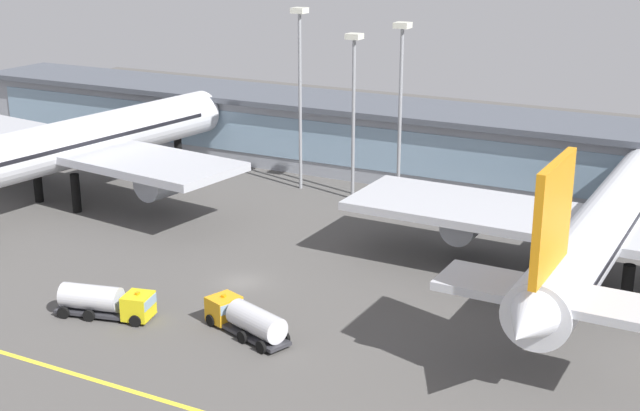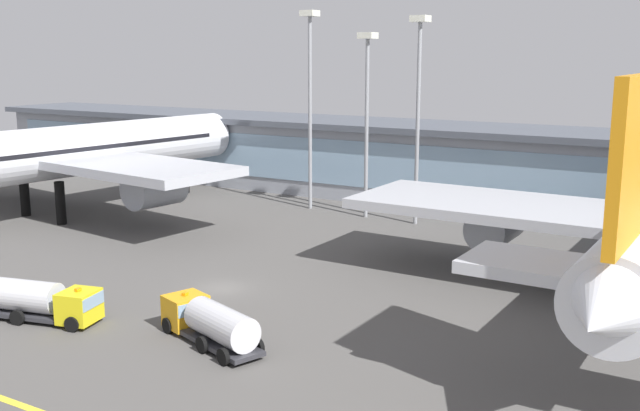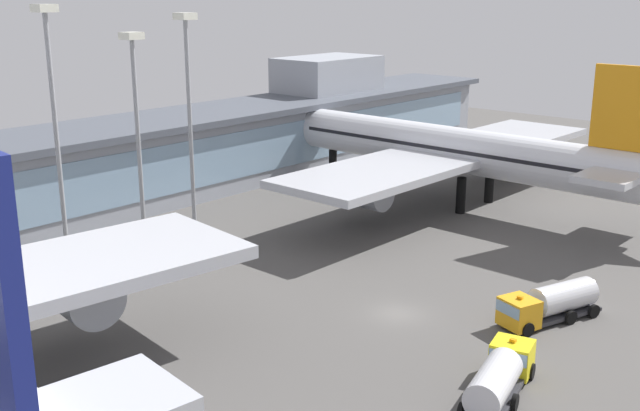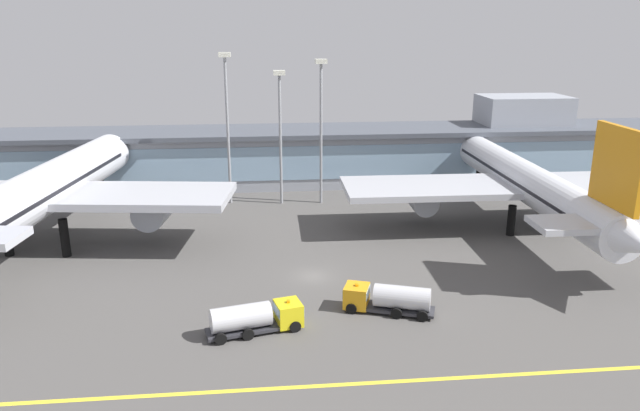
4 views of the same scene
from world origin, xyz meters
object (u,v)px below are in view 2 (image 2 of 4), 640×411
apron_light_mast_centre (419,89)px  apron_light_mast_east (310,81)px  airliner_near_left (65,153)px  baggage_tug_near (43,301)px  apron_light_mast_west (367,96)px  fuel_tanker_truck (208,321)px

apron_light_mast_centre → apron_light_mast_east: apron_light_mast_east is taller
airliner_near_left → apron_light_mast_east: 30.04m
baggage_tug_near → apron_light_mast_west: bearing=71.2°
fuel_tanker_truck → apron_light_mast_centre: (-2.46, 39.59, 13.50)m
airliner_near_left → baggage_tug_near: bearing=-126.3°
airliner_near_left → apron_light_mast_east: apron_light_mast_east is taller
airliner_near_left → apron_light_mast_centre: size_ratio=2.52×
apron_light_mast_west → apron_light_mast_centre: apron_light_mast_centre is taller
apron_light_mast_west → apron_light_mast_east: size_ratio=0.89×
baggage_tug_near → apron_light_mast_west: size_ratio=0.44×
airliner_near_left → apron_light_mast_west: apron_light_mast_west is taller
apron_light_mast_west → fuel_tanker_truck: bearing=-77.4°
airliner_near_left → apron_light_mast_centre: (37.28, 16.73, 7.60)m
apron_light_mast_centre → airliner_near_left: bearing=-155.8°
fuel_tanker_truck → apron_light_mast_east: size_ratio=0.39×
airliner_near_left → apron_light_mast_west: (30.87, 16.97, 6.66)m
baggage_tug_near → airliner_near_left: bearing=122.8°
baggage_tug_near → apron_light_mast_centre: (10.27, 42.42, 13.50)m
airliner_near_left → apron_light_mast_west: size_ratio=2.72×
baggage_tug_near → apron_light_mast_east: size_ratio=0.39×
apron_light_mast_east → fuel_tanker_truck: bearing=-67.3°
baggage_tug_near → apron_light_mast_east: bearing=82.1°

